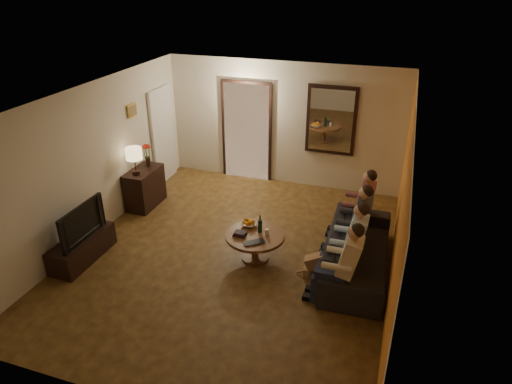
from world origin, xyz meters
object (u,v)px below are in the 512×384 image
(coffee_table, at_px, (255,246))
(person_d, at_px, (360,207))
(sofa, at_px, (358,250))
(wine_bottle, at_px, (260,223))
(person_a, at_px, (344,267))
(tv, at_px, (77,222))
(dresser, at_px, (145,188))
(person_b, at_px, (350,244))
(table_lamp, at_px, (135,161))
(person_c, at_px, (356,225))
(bowl, at_px, (249,224))
(tv_stand, at_px, (82,248))
(dog, at_px, (321,261))
(laptop, at_px, (255,244))

(coffee_table, bearing_deg, person_d, 37.55)
(sofa, height_order, wine_bottle, wine_bottle)
(person_a, bearing_deg, tv, -176.75)
(dresser, height_order, person_b, person_b)
(dresser, relative_size, sofa, 0.37)
(dresser, relative_size, person_a, 0.71)
(table_lamp, height_order, person_c, table_lamp)
(bowl, bearing_deg, person_a, -27.57)
(sofa, bearing_deg, person_b, 159.88)
(person_a, bearing_deg, person_c, 90.00)
(tv, distance_m, person_a, 4.13)
(person_b, height_order, person_d, same)
(tv_stand, relative_size, coffee_table, 1.26)
(wine_bottle, bearing_deg, dog, -13.88)
(person_b, bearing_deg, laptop, -170.74)
(tv, relative_size, person_c, 0.85)
(tv_stand, relative_size, dog, 2.13)
(table_lamp, relative_size, person_c, 0.45)
(dresser, height_order, person_d, person_d)
(dresser, relative_size, table_lamp, 1.58)
(tv_stand, relative_size, wine_bottle, 3.85)
(tv_stand, xyz_separation_m, dog, (3.73, 0.73, 0.08))
(person_b, height_order, wine_bottle, person_b)
(table_lamp, height_order, person_b, table_lamp)
(tv_stand, height_order, person_c, person_c)
(table_lamp, height_order, person_a, table_lamp)
(person_a, bearing_deg, coffee_table, 156.36)
(coffee_table, bearing_deg, wine_bottle, 63.43)
(person_a, relative_size, laptop, 3.65)
(person_a, distance_m, person_c, 1.20)
(person_a, height_order, dog, person_a)
(dresser, bearing_deg, wine_bottle, -19.88)
(laptop, bearing_deg, person_a, -52.74)
(person_d, height_order, coffee_table, person_d)
(dresser, relative_size, tv_stand, 0.71)
(person_b, distance_m, person_d, 1.20)
(tv, relative_size, person_d, 0.85)
(dresser, height_order, table_lamp, table_lamp)
(person_c, bearing_deg, laptop, -149.29)
(coffee_table, xyz_separation_m, wine_bottle, (0.05, 0.10, 0.38))
(person_a, distance_m, bowl, 1.89)
(person_d, bearing_deg, dog, -106.86)
(dresser, xyz_separation_m, bowl, (2.45, -0.85, 0.10))
(person_d, bearing_deg, coffee_table, -142.45)
(table_lamp, height_order, sofa, table_lamp)
(person_a, relative_size, person_c, 1.00)
(tv, bearing_deg, tv_stand, 0.00)
(table_lamp, height_order, tv, table_lamp)
(coffee_table, bearing_deg, table_lamp, 162.10)
(table_lamp, xyz_separation_m, person_b, (4.12, -0.90, -0.43))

